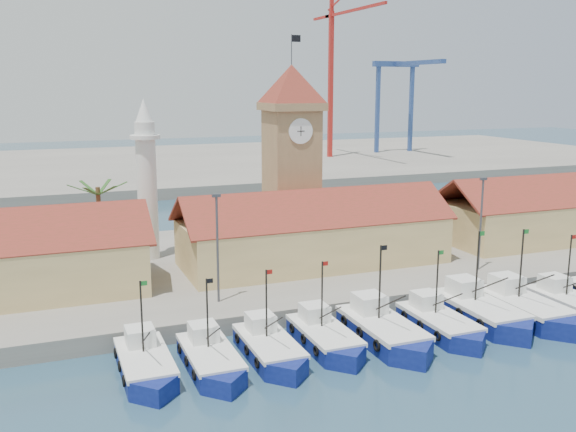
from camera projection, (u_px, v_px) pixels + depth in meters
name	position (u px, v px, depth m)	size (l,w,h in m)	color
ground	(422.00, 352.00, 46.68)	(400.00, 400.00, 0.00)	#1B364A
quay	(298.00, 260.00, 68.45)	(140.00, 32.00, 1.50)	gray
terminal	(157.00, 166.00, 146.95)	(240.00, 80.00, 2.00)	gray
boat_0	(146.00, 366.00, 42.64)	(3.26, 8.93, 6.76)	#0B1556
boat_1	(211.00, 361.00, 43.47)	(3.21, 8.80, 6.66)	#0B1556
boat_2	(271.00, 350.00, 45.27)	(3.25, 8.91, 6.74)	#0B1556
boat_3	(326.00, 339.00, 47.22)	(3.28, 8.98, 6.79)	#0B1556
boat_4	(385.00, 333.00, 48.18)	(3.76, 10.29, 7.79)	#0B1556
boat_5	(441.00, 325.00, 49.91)	(3.34, 9.14, 6.92)	#0B1556
boat_6	(482.00, 314.00, 52.19)	(3.83, 10.48, 7.93)	#0B1556
boat_7	(526.00, 310.00, 53.06)	(3.81, 10.43, 7.89)	#0B1556
boat_8	(573.00, 306.00, 54.15)	(3.44, 9.43, 7.14)	#0B1556
hall_center	(313.00, 239.00, 64.15)	(27.04, 10.13, 7.61)	#DDBC79
hall_right	(562.00, 216.00, 75.52)	(31.20, 10.13, 7.61)	#DDBC79
clock_tower	(291.00, 154.00, 68.04)	(5.80, 5.80, 22.70)	#9E7C51
minaret	(147.00, 179.00, 64.99)	(3.00, 3.00, 16.30)	silver
palm_tree	(100.00, 220.00, 62.08)	(5.60, 5.03, 8.39)	brown
lamp_posts	(355.00, 231.00, 56.53)	(80.70, 0.25, 9.03)	#3F3F44
crane_red_right	(334.00, 59.00, 150.54)	(1.00, 35.48, 41.22)	#B1201B
gantry	(402.00, 82.00, 162.11)	(13.00, 22.00, 23.20)	#2B4685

